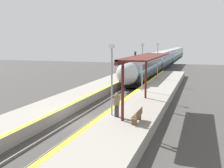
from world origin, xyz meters
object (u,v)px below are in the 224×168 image
lamppost_near (112,75)px  lamppost_far (158,58)px  platform_bench (138,115)px  person_waiting (117,104)px  railway_signal (135,62)px  lamppost_mid (142,64)px  train (167,57)px

lamppost_near → lamppost_far: bearing=90.0°
lamppost_near → platform_bench: bearing=-29.6°
person_waiting → railway_signal: railway_signal is taller
person_waiting → lamppost_mid: bearing=92.5°
train → lamppost_near: 53.74m
platform_bench → lamppost_mid: size_ratio=0.34×
train → lamppost_far: 32.33m
platform_bench → lamppost_far: size_ratio=0.34×
railway_signal → lamppost_far: (4.50, -5.21, 1.04)m
lamppost_near → train: bearing=92.7°
train → platform_bench: (4.74, -54.91, -0.90)m
person_waiting → lamppost_mid: lamppost_mid is taller
person_waiting → lamppost_mid: 11.23m
train → railway_signal: bearing=-94.2°
person_waiting → train: bearing=93.2°
railway_signal → lamppost_near: bearing=-80.4°
train → lamppost_far: (2.53, -32.20, 1.57)m
person_waiting → lamppost_far: 21.87m
train → platform_bench: bearing=-85.1°
lamppost_near → lamppost_mid: same height
platform_bench → lamppost_far: bearing=95.6°
lamppost_near → person_waiting: bearing=-33.2°
train → railway_signal: (-1.97, -26.98, 0.53)m
platform_bench → lamppost_near: size_ratio=0.34×
lamppost_near → railway_signal: bearing=99.6°
railway_signal → lamppost_far: bearing=-49.2°
lamppost_mid → lamppost_near: bearing=-90.0°
lamppost_near → lamppost_mid: size_ratio=1.00×
railway_signal → lamppost_mid: lamppost_mid is taller
person_waiting → railway_signal: 27.45m
lamppost_near → lamppost_far: (0.00, 21.46, 0.00)m
platform_bench → person_waiting: (-1.74, 0.95, 0.44)m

